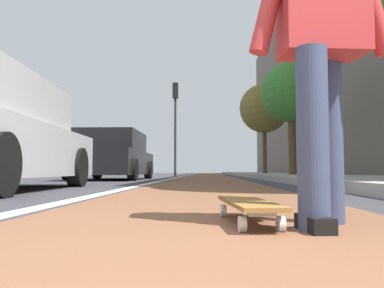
{
  "coord_description": "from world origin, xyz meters",
  "views": [
    {
      "loc": [
        -0.73,
        -0.01,
        0.27
      ],
      "look_at": [
        12.81,
        0.5,
        1.18
      ],
      "focal_mm": 37.25,
      "sensor_mm": 36.0,
      "label": 1
    }
  ],
  "objects_px": {
    "traffic_light": "(175,112)",
    "street_tree_far": "(264,109)",
    "skateboard": "(248,205)",
    "parked_car_mid": "(113,157)",
    "skater_person": "(321,32)",
    "street_tree_mid": "(291,93)"
  },
  "relations": [
    {
      "from": "skater_person",
      "to": "street_tree_mid",
      "type": "relative_size",
      "value": 0.41
    },
    {
      "from": "skater_person",
      "to": "traffic_light",
      "type": "distance_m",
      "value": 18.55
    },
    {
      "from": "skater_person",
      "to": "street_tree_mid",
      "type": "bearing_deg",
      "value": -11.32
    },
    {
      "from": "parked_car_mid",
      "to": "street_tree_far",
      "type": "distance_m",
      "value": 9.94
    },
    {
      "from": "skateboard",
      "to": "street_tree_mid",
      "type": "xyz_separation_m",
      "value": [
        11.34,
        -2.65,
        2.81
      ]
    },
    {
      "from": "skateboard",
      "to": "skater_person",
      "type": "xyz_separation_m",
      "value": [
        -0.15,
        -0.35,
        0.84
      ]
    },
    {
      "from": "skateboard",
      "to": "traffic_light",
      "type": "relative_size",
      "value": 0.18
    },
    {
      "from": "skateboard",
      "to": "parked_car_mid",
      "type": "relative_size",
      "value": 0.19
    },
    {
      "from": "traffic_light",
      "to": "street_tree_far",
      "type": "relative_size",
      "value": 1.04
    },
    {
      "from": "skateboard",
      "to": "street_tree_far",
      "type": "height_order",
      "value": "street_tree_far"
    },
    {
      "from": "traffic_light",
      "to": "street_tree_far",
      "type": "height_order",
      "value": "traffic_light"
    },
    {
      "from": "skateboard",
      "to": "street_tree_mid",
      "type": "bearing_deg",
      "value": -13.14
    },
    {
      "from": "skateboard",
      "to": "street_tree_far",
      "type": "distance_m",
      "value": 18.21
    },
    {
      "from": "traffic_light",
      "to": "street_tree_mid",
      "type": "height_order",
      "value": "traffic_light"
    },
    {
      "from": "traffic_light",
      "to": "street_tree_far",
      "type": "xyz_separation_m",
      "value": [
        -0.42,
        -4.47,
        0.09
      ]
    },
    {
      "from": "street_tree_far",
      "to": "traffic_light",
      "type": "bearing_deg",
      "value": 84.69
    },
    {
      "from": "parked_car_mid",
      "to": "street_tree_far",
      "type": "xyz_separation_m",
      "value": [
        7.66,
        -5.74,
        2.67
      ]
    },
    {
      "from": "skater_person",
      "to": "parked_car_mid",
      "type": "bearing_deg",
      "value": 18.64
    },
    {
      "from": "traffic_light",
      "to": "street_tree_mid",
      "type": "bearing_deg",
      "value": -146.65
    },
    {
      "from": "skater_person",
      "to": "street_tree_far",
      "type": "distance_m",
      "value": 18.17
    },
    {
      "from": "traffic_light",
      "to": "skateboard",
      "type": "bearing_deg",
      "value": -174.26
    },
    {
      "from": "street_tree_mid",
      "to": "street_tree_far",
      "type": "bearing_deg",
      "value": -0.0
    }
  ]
}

